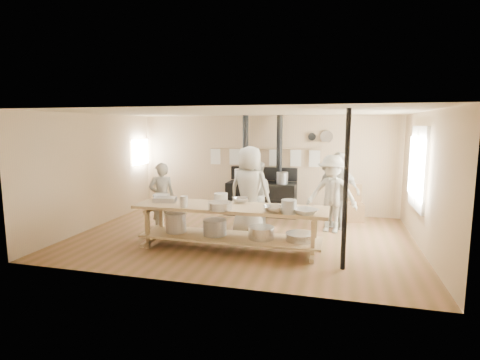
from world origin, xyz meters
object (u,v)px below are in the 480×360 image
object	(u,v)px
cook_far_left	(162,197)
roasting_pan	(165,200)
cook_left	(256,195)
chair	(354,210)
stove	(261,195)
cook_center	(250,191)
cook_by_window	(332,194)
cook_right	(338,191)
prep_table	(230,223)

from	to	relation	value
cook_far_left	roasting_pan	size ratio (longest dim) A/B	3.63
cook_left	chair	xyz separation A→B (m)	(2.19, 1.31, -0.51)
stove	cook_center	xyz separation A→B (m)	(0.13, -1.94, 0.43)
cook_by_window	chair	size ratio (longest dim) A/B	1.90
cook_far_left	cook_right	bearing A→B (deg)	163.97
cook_left	roasting_pan	size ratio (longest dim) A/B	3.67
cook_center	cook_by_window	world-z (taller)	cook_center
cook_far_left	cook_center	bearing A→B (deg)	153.00
cook_left	roasting_pan	bearing A→B (deg)	49.00
cook_right	chair	world-z (taller)	cook_right
cook_far_left	roasting_pan	bearing A→B (deg)	86.55
prep_table	cook_by_window	size ratio (longest dim) A/B	2.11
stove	cook_right	distance (m)	2.21
cook_right	chair	xyz separation A→B (m)	(0.40, 0.82, -0.62)
chair	roasting_pan	distance (m)	4.69
cook_far_left	chair	world-z (taller)	cook_far_left
cook_center	roasting_pan	size ratio (longest dim) A/B	4.51
roasting_pan	cook_by_window	bearing A→B (deg)	28.48
cook_right	chair	size ratio (longest dim) A/B	1.96
cook_left	cook_right	size ratio (longest dim) A/B	0.88
prep_table	cook_by_window	bearing A→B (deg)	43.76
stove	cook_center	bearing A→B (deg)	-86.19
prep_table	roasting_pan	bearing A→B (deg)	178.34
cook_right	cook_by_window	bearing A→B (deg)	95.89
cook_right	cook_far_left	bearing A→B (deg)	47.38
cook_right	cook_by_window	size ratio (longest dim) A/B	1.03
cook_far_left	chair	size ratio (longest dim) A/B	1.71
prep_table	cook_far_left	xyz separation A→B (m)	(-1.80, 0.85, 0.25)
cook_center	chair	size ratio (longest dim) A/B	2.12
cook_far_left	chair	bearing A→B (deg)	172.22
prep_table	cook_center	distance (m)	1.17
prep_table	chair	xyz separation A→B (m)	(2.36, 2.87, -0.26)
prep_table	cook_by_window	world-z (taller)	cook_by_window
cook_center	roasting_pan	distance (m)	1.79
prep_table	chair	distance (m)	3.72
cook_by_window	cook_left	bearing A→B (deg)	-164.21
stove	chair	bearing A→B (deg)	-3.64
chair	cook_far_left	bearing A→B (deg)	-164.60
chair	roasting_pan	bearing A→B (deg)	-152.96
cook_far_left	cook_left	distance (m)	2.09
cook_by_window	cook_far_left	bearing A→B (deg)	-156.93
cook_by_window	cook_center	bearing A→B (deg)	-149.21
prep_table	chair	size ratio (longest dim) A/B	4.01
prep_table	cook_right	bearing A→B (deg)	46.28
roasting_pan	stove	bearing A→B (deg)	65.97
cook_center	roasting_pan	world-z (taller)	cook_center
stove	chair	size ratio (longest dim) A/B	2.89
cook_by_window	chair	world-z (taller)	cook_by_window
cook_by_window	roasting_pan	distance (m)	3.58
cook_far_left	chair	xyz separation A→B (m)	(4.15, 2.02, -0.50)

